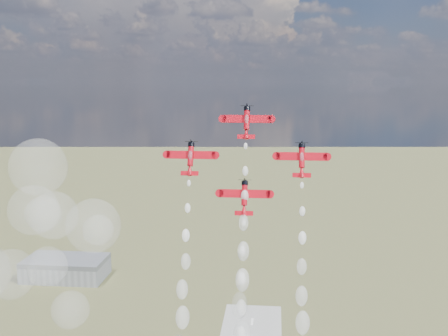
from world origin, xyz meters
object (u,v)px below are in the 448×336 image
plane_lead (247,122)px  plane_right (302,159)px  plane_left (191,158)px  plane_slot (244,197)px  hangar (66,268)px

plane_lead → plane_right: bearing=-15.5°
plane_left → plane_slot: bearing=-15.5°
plane_lead → plane_right: size_ratio=1.00×
plane_left → plane_right: same height
plane_lead → plane_slot: bearing=-90.0°
plane_lead → plane_left: plane_lead is taller
hangar → plane_left: 215.52m
hangar → plane_right: size_ratio=3.61×
hangar → plane_slot: bearing=-53.5°
plane_right → plane_slot: size_ratio=1.00×
plane_lead → plane_left: bearing=-164.5°
plane_left → plane_lead: bearing=15.5°
plane_lead → hangar: bearing=127.9°
hangar → plane_left: size_ratio=3.61×
plane_left → plane_right: (30.79, 0.00, 0.00)m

